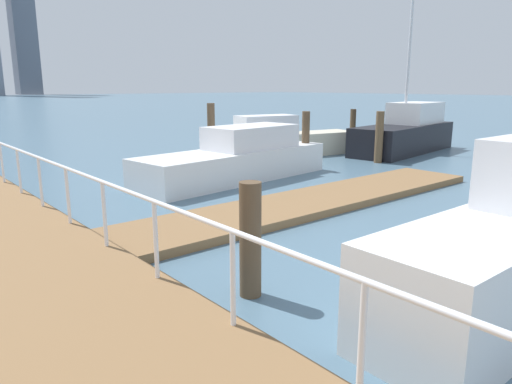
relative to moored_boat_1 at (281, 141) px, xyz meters
The scene contains 11 objects.
ground_plane 8.55m from the moored_boat_1, 151.77° to the left, with size 300.00×300.00×0.00m, color slate.
floating_dock 8.35m from the moored_boat_1, 128.32° to the right, with size 11.68×2.00×0.18m, color olive.
boardwalk_railing 13.44m from the moored_boat_1, 142.57° to the right, with size 0.06×25.10×1.08m.
dock_piling_0 3.55m from the moored_boat_1, 16.83° to the right, with size 0.26×0.26×1.90m, color #473826.
dock_piling_1 4.01m from the moored_boat_1, 63.34° to the right, with size 0.31×0.31×1.96m, color brown.
dock_piling_2 13.48m from the moored_boat_1, 134.87° to the right, with size 0.31×0.31×1.64m, color brown.
dock_piling_3 4.20m from the moored_boat_1, 168.54° to the right, with size 0.26×0.26×2.33m, color brown.
dock_piling_4 3.15m from the moored_boat_1, 117.14° to the right, with size 0.27×0.27×2.04m, color brown.
moored_boat_1 is the anchor object (origin of this frame).
moored_boat_3 5.13m from the moored_boat_1, 148.31° to the right, with size 6.93×2.69×1.66m.
moored_boat_4 5.88m from the moored_boat_1, 25.05° to the right, with size 6.72×2.97×8.16m.
Camera 1 is at (-5.95, 1.61, 2.91)m, focal length 33.15 mm.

